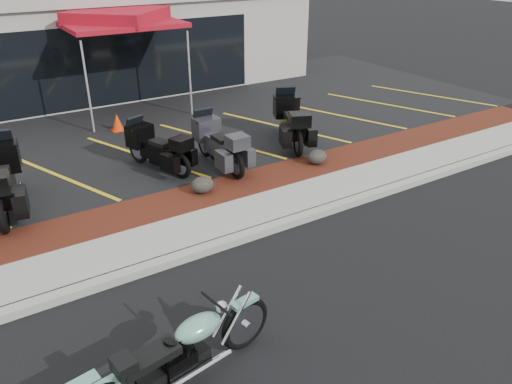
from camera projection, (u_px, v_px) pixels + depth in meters
ground at (258, 267)px, 8.84m from camera, size 90.00×90.00×0.00m
curb at (233, 240)px, 9.49m from camera, size 24.00×0.25×0.15m
sidewalk at (216, 224)px, 10.02m from camera, size 24.00×1.20×0.15m
mulch_bed at (190, 201)px, 10.93m from camera, size 24.00×1.20×0.16m
upper_lot at (113, 131)px, 15.02m from camera, size 26.00×9.60×0.15m
dealership_building at (55, 35)px, 18.92m from camera, size 18.00×8.16×4.00m
boulder_mid at (202, 185)px, 11.03m from camera, size 0.52×0.43×0.37m
boulder_right at (317, 157)px, 12.49m from camera, size 0.52×0.43×0.37m
hero_cruiser at (245, 317)px, 6.86m from camera, size 3.08×1.23×1.06m
touring_black_front at (3, 162)px, 10.80m from camera, size 1.40×2.66×1.47m
touring_black_mid at (137, 140)px, 12.39m from camera, size 1.46×2.24×1.22m
touring_grey at (204, 133)px, 12.74m from camera, size 0.86×2.23×1.30m
touring_black_rear at (285, 110)px, 14.27m from camera, size 1.81×2.57×1.40m
traffic_cone at (117, 122)px, 14.72m from camera, size 0.38×0.38×0.50m
popup_canopy at (118, 19)px, 15.40m from camera, size 3.95×3.95×3.18m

